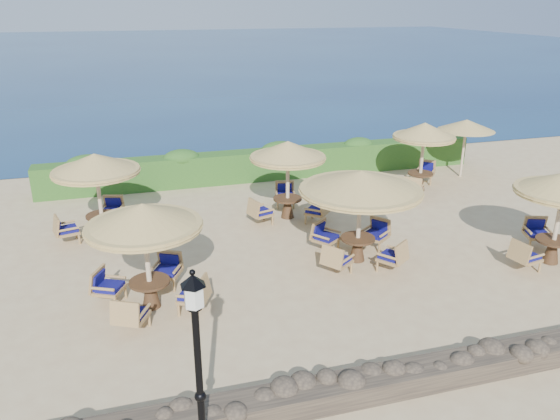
# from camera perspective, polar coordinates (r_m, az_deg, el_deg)

# --- Properties ---
(ground) EXTENTS (120.00, 120.00, 0.00)m
(ground) POSITION_cam_1_polar(r_m,az_deg,el_deg) (16.28, 5.30, -4.10)
(ground) COLOR tan
(ground) RESTS_ON ground
(sea) EXTENTS (160.00, 160.00, 0.00)m
(sea) POSITION_cam_1_polar(r_m,az_deg,el_deg) (84.14, -12.77, 15.87)
(sea) COLOR #0C254D
(sea) RESTS_ON ground
(hedge) EXTENTS (18.00, 0.90, 1.20)m
(hedge) POSITION_cam_1_polar(r_m,az_deg,el_deg) (22.49, -1.27, 4.80)
(hedge) COLOR #234E19
(hedge) RESTS_ON ground
(stone_wall) EXTENTS (15.00, 0.65, 0.44)m
(stone_wall) POSITION_cam_1_polar(r_m,az_deg,el_deg) (11.44, 16.99, -15.73)
(stone_wall) COLOR brown
(stone_wall) RESTS_ON ground
(lamp_post) EXTENTS (0.44, 0.44, 3.31)m
(lamp_post) POSITION_cam_1_polar(r_m,az_deg,el_deg) (8.74, -8.46, -16.91)
(lamp_post) COLOR black
(lamp_post) RESTS_ON ground
(extra_parasol) EXTENTS (2.30, 2.30, 2.41)m
(extra_parasol) POSITION_cam_1_polar(r_m,az_deg,el_deg) (23.57, 18.90, 8.38)
(extra_parasol) COLOR beige
(extra_parasol) RESTS_ON ground
(cafe_set_0) EXTENTS (2.82, 2.82, 2.65)m
(cafe_set_0) POSITION_cam_1_polar(r_m,az_deg,el_deg) (12.88, -13.90, -2.92)
(cafe_set_0) COLOR beige
(cafe_set_0) RESTS_ON ground
(cafe_set_1) EXTENTS (3.38, 3.38, 2.65)m
(cafe_set_1) POSITION_cam_1_polar(r_m,az_deg,el_deg) (14.95, 8.39, 1.50)
(cafe_set_1) COLOR beige
(cafe_set_1) RESTS_ON ground
(cafe_set_3) EXTENTS (2.76, 2.76, 2.65)m
(cafe_set_3) POSITION_cam_1_polar(r_m,az_deg,el_deg) (17.37, -18.57, 3.11)
(cafe_set_3) COLOR beige
(cafe_set_3) RESTS_ON ground
(cafe_set_4) EXTENTS (2.71, 2.70, 2.65)m
(cafe_set_4) POSITION_cam_1_polar(r_m,az_deg,el_deg) (17.94, 0.82, 4.68)
(cafe_set_4) COLOR beige
(cafe_set_4) RESTS_ON ground
(cafe_set_5) EXTENTS (2.38, 2.56, 2.65)m
(cafe_set_5) POSITION_cam_1_polar(r_m,az_deg,el_deg) (21.36, 14.76, 6.86)
(cafe_set_5) COLOR beige
(cafe_set_5) RESTS_ON ground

